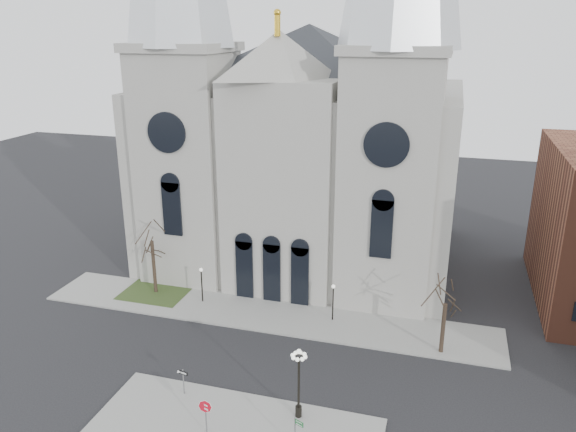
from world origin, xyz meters
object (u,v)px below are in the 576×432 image
(one_way_sign, at_px, (183,377))
(street_name_sign, at_px, (296,430))
(stop_sign, at_px, (206,410))
(globe_lamp, at_px, (299,375))

(one_way_sign, xyz_separation_m, street_name_sign, (8.66, -2.84, -0.05))
(stop_sign, bearing_deg, one_way_sign, 153.00)
(globe_lamp, relative_size, one_way_sign, 2.61)
(globe_lamp, relative_size, street_name_sign, 2.33)
(globe_lamp, bearing_deg, stop_sign, -147.61)
(street_name_sign, bearing_deg, globe_lamp, 125.44)
(stop_sign, distance_m, one_way_sign, 4.51)
(stop_sign, xyz_separation_m, one_way_sign, (-3.11, 3.23, -0.45))
(street_name_sign, bearing_deg, stop_sign, -152.86)
(globe_lamp, bearing_deg, one_way_sign, 179.37)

